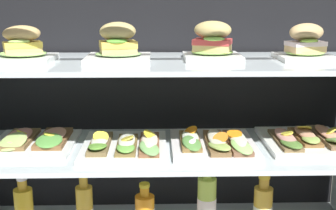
# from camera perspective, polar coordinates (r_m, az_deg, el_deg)

# --- Properties ---
(case_frame) EXTENTS (1.38, 0.48, 0.93)m
(case_frame) POSITION_cam_1_polar(r_m,az_deg,el_deg) (1.61, -0.13, 1.42)
(case_frame) COLOR black
(case_frame) RESTS_ON ground
(riser_lower_tier) EXTENTS (1.32, 0.41, 0.30)m
(riser_lower_tier) POSITION_cam_1_polar(r_m,az_deg,el_deg) (1.57, 0.00, -11.11)
(riser_lower_tier) COLOR silver
(riser_lower_tier) RESTS_ON case_base_deck
(shelf_lower_glass) EXTENTS (1.33, 0.43, 0.02)m
(shelf_lower_glass) POSITION_cam_1_polar(r_m,az_deg,el_deg) (1.51, 0.00, -5.64)
(shelf_lower_glass) COLOR silver
(shelf_lower_glass) RESTS_ON riser_lower_tier
(riser_upper_tier) EXTENTS (1.32, 0.41, 0.28)m
(riser_upper_tier) POSITION_cam_1_polar(r_m,az_deg,el_deg) (1.47, 0.00, -0.29)
(riser_upper_tier) COLOR silver
(riser_upper_tier) RESTS_ON shelf_lower_glass
(shelf_upper_glass) EXTENTS (1.33, 0.43, 0.02)m
(shelf_upper_glass) POSITION_cam_1_polar(r_m,az_deg,el_deg) (1.44, 0.00, 5.32)
(shelf_upper_glass) COLOR silver
(shelf_upper_glass) RESTS_ON riser_upper_tier
(plated_roll_sandwich_near_left_corner) EXTENTS (0.18, 0.18, 0.11)m
(plated_roll_sandwich_near_left_corner) POSITION_cam_1_polar(r_m,az_deg,el_deg) (1.48, -17.83, 6.72)
(plated_roll_sandwich_near_left_corner) COLOR white
(plated_roll_sandwich_near_left_corner) RESTS_ON shelf_upper_glass
(plated_roll_sandwich_far_right) EXTENTS (0.20, 0.20, 0.12)m
(plated_roll_sandwich_far_right) POSITION_cam_1_polar(r_m,az_deg,el_deg) (1.43, -6.30, 7.23)
(plated_roll_sandwich_far_right) COLOR white
(plated_roll_sandwich_far_right) RESTS_ON shelf_upper_glass
(plated_roll_sandwich_near_right_corner) EXTENTS (0.18, 0.18, 0.12)m
(plated_roll_sandwich_near_right_corner) POSITION_cam_1_polar(r_m,az_deg,el_deg) (1.46, 5.61, 7.57)
(plated_roll_sandwich_near_right_corner) COLOR white
(plated_roll_sandwich_near_right_corner) RESTS_ON shelf_upper_glass
(plated_roll_sandwich_far_left) EXTENTS (0.17, 0.17, 0.12)m
(plated_roll_sandwich_far_left) POSITION_cam_1_polar(r_m,az_deg,el_deg) (1.52, 16.94, 7.13)
(plated_roll_sandwich_far_left) COLOR white
(plated_roll_sandwich_far_left) RESTS_ON shelf_upper_glass
(open_sandwich_tray_far_left) EXTENTS (0.28, 0.31, 0.05)m
(open_sandwich_tray_far_left) POSITION_cam_1_polar(r_m,az_deg,el_deg) (1.58, -16.47, -4.36)
(open_sandwich_tray_far_left) COLOR white
(open_sandwich_tray_far_left) RESTS_ON shelf_lower_glass
(open_sandwich_tray_near_left_corner) EXTENTS (0.28, 0.31, 0.06)m
(open_sandwich_tray_near_left_corner) POSITION_cam_1_polar(r_m,az_deg,el_deg) (1.48, -5.44, -5.01)
(open_sandwich_tray_near_left_corner) COLOR white
(open_sandwich_tray_near_left_corner) RESTS_ON shelf_lower_glass
(open_sandwich_tray_far_right) EXTENTS (0.28, 0.32, 0.07)m
(open_sandwich_tray_far_right) POSITION_cam_1_polar(r_m,az_deg,el_deg) (1.50, 5.93, -4.78)
(open_sandwich_tray_far_right) COLOR white
(open_sandwich_tray_far_right) RESTS_ON shelf_lower_glass
(open_sandwich_tray_mid_left) EXTENTS (0.28, 0.31, 0.06)m
(open_sandwich_tray_mid_left) POSITION_cam_1_polar(r_m,az_deg,el_deg) (1.60, 17.02, -4.16)
(open_sandwich_tray_mid_left) COLOR white
(open_sandwich_tray_mid_left) RESTS_ON shelf_lower_glass
(juice_bottle_back_center) EXTENTS (0.06, 0.06, 0.23)m
(juice_bottle_back_center) POSITION_cam_1_polar(r_m,az_deg,el_deg) (1.63, -10.44, -12.82)
(juice_bottle_back_center) COLOR gold
(juice_bottle_back_center) RESTS_ON case_base_deck
(juice_bottle_near_post) EXTENTS (0.07, 0.07, 0.26)m
(juice_bottle_near_post) POSITION_cam_1_polar(r_m,az_deg,el_deg) (1.61, 4.90, -12.26)
(juice_bottle_near_post) COLOR #B7D04D
(juice_bottle_near_post) RESTS_ON case_base_deck
(juice_bottle_front_middle) EXTENTS (0.07, 0.07, 0.21)m
(juice_bottle_front_middle) POSITION_cam_1_polar(r_m,az_deg,el_deg) (1.66, 11.85, -12.68)
(juice_bottle_front_middle) COLOR gold
(juice_bottle_front_middle) RESTS_ON case_base_deck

